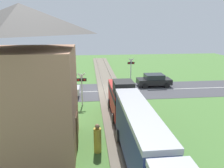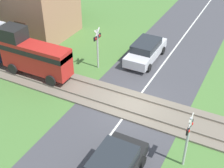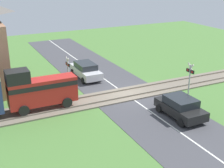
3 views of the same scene
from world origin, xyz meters
TOP-DOWN VIEW (x-y plane):
  - ground_plane at (0.00, 0.00)m, footprint 60.00×60.00m
  - road_surface at (0.00, 0.00)m, footprint 48.00×6.40m
  - track_bed at (0.00, 0.00)m, footprint 2.80×48.00m
  - car_near_crossing at (-5.37, -1.44)m, footprint 4.00×2.03m
  - car_far_side at (5.66, 1.44)m, footprint 4.55×1.91m
  - crossing_signal_west_approach at (-3.05, -4.08)m, footprint 0.90×0.18m
  - crossing_signal_east_approach at (3.05, 4.08)m, footprint 0.90×0.18m

SIDE VIEW (x-z plane):
  - ground_plane at x=0.00m, z-range 0.00..0.00m
  - road_surface at x=0.00m, z-range 0.00..0.02m
  - track_bed at x=0.00m, z-range -0.05..0.19m
  - car_near_crossing at x=-5.37m, z-range 0.04..1.53m
  - car_far_side at x=5.66m, z-range 0.04..1.56m
  - crossing_signal_west_approach at x=-3.05m, z-range 0.43..3.50m
  - crossing_signal_east_approach at x=3.05m, z-range 0.43..3.50m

